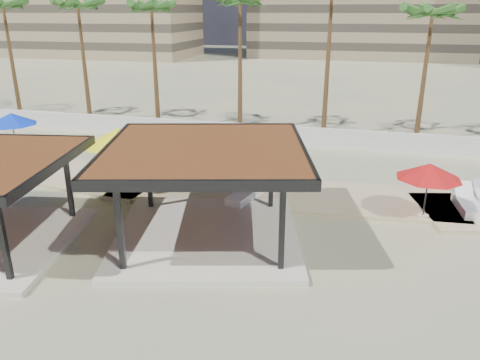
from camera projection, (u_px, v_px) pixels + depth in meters
The scene contains 15 objects.
ground at pixel (187, 266), 15.92m from camera, with size 200.00×200.00×0.00m, color tan.
promenade at pixel (282, 190), 22.41m from camera, with size 44.45×7.97×0.24m.
boundary_wall at pixel (274, 134), 30.27m from camera, with size 56.00×0.30×1.20m, color silver.
pavilion_central at pixel (206, 185), 17.15m from camera, with size 8.73×8.73×3.63m.
umbrella_b at pixel (119, 137), 21.55m from camera, with size 4.21×4.21×2.92m.
umbrella_c at pixel (429, 171), 18.54m from camera, with size 3.39×3.39×2.32m.
umbrella_f at pixel (12, 119), 26.79m from camera, with size 3.30×3.30×2.47m.
lounger_a at pixel (26, 174), 23.66m from camera, with size 0.67×1.96×0.74m.
lounger_b at pixel (245, 195), 20.97m from camera, with size 1.31×2.50×0.90m.
lounger_d at pixel (467, 205), 19.87m from camera, with size 0.98×2.45×0.91m.
palm_a at pixel (3, 9), 34.67m from camera, with size 3.00×3.00×9.41m.
palm_b at pixel (78, 9), 33.63m from camera, with size 3.00×3.00×9.40m.
palm_c at pixel (152, 12), 31.73m from camera, with size 3.00×3.00×9.21m.
palm_d at pixel (240, 6), 30.92m from camera, with size 3.00×3.00×9.63m.
palm_f at pixel (432, 17), 28.07m from camera, with size 3.00×3.00×8.90m.
Camera 1 is at (5.24, -13.06, 8.21)m, focal length 35.00 mm.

